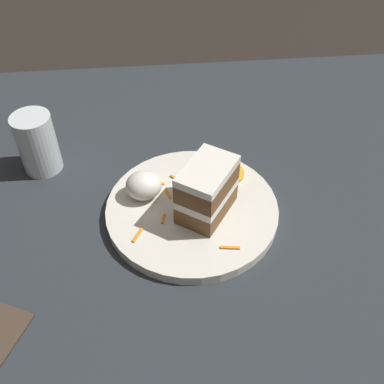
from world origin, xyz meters
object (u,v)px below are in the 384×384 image
orange_garnish (228,173)px  cake_slice (204,190)px  drinking_glass (38,147)px  plate (192,210)px  cream_dollop (144,185)px

orange_garnish → cake_slice: bearing=56.2°
orange_garnish → drinking_glass: bearing=-12.6°
cake_slice → plate: bearing=-1.0°
cake_slice → cream_dollop: size_ratio=1.98×
cream_dollop → drinking_glass: 0.20m
orange_garnish → cream_dollop: bearing=14.0°
cream_dollop → orange_garnish: (-0.14, -0.03, -0.02)m
orange_garnish → drinking_glass: drinking_glass is taller
cake_slice → orange_garnish: bearing=-89.3°
cream_dollop → drinking_glass: size_ratio=0.53×
orange_garnish → drinking_glass: size_ratio=0.49×
plate → orange_garnish: size_ratio=5.13×
cream_dollop → orange_garnish: 0.15m
plate → orange_garnish: 0.09m
plate → orange_garnish: (-0.07, -0.07, 0.01)m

